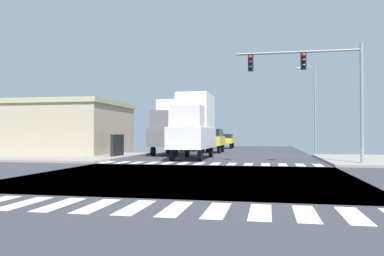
{
  "coord_description": "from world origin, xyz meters",
  "views": [
    {
      "loc": [
        3.44,
        -16.39,
        1.76
      ],
      "look_at": [
        -1.58,
        9.22,
        2.22
      ],
      "focal_mm": 36.61,
      "sensor_mm": 36.0,
      "label": 1
    }
  ],
  "objects_px": {
    "box_truck_crossing_1": "(194,124)",
    "sedan_trailing_2": "(191,141)",
    "box_truck_outer_3": "(172,126)",
    "sedan_nearside_1": "(226,140)",
    "traffic_signal_mast": "(312,76)",
    "bank_building": "(34,128)",
    "street_lamp": "(312,102)",
    "suv_queued_2": "(213,139)"
  },
  "relations": [
    {
      "from": "box_truck_crossing_1",
      "to": "suv_queued_2",
      "type": "bearing_deg",
      "value": -90.0
    },
    {
      "from": "box_truck_outer_3",
      "to": "sedan_nearside_1",
      "type": "bearing_deg",
      "value": -99.87
    },
    {
      "from": "street_lamp",
      "to": "box_truck_crossing_1",
      "type": "height_order",
      "value": "street_lamp"
    },
    {
      "from": "box_truck_outer_3",
      "to": "suv_queued_2",
      "type": "bearing_deg",
      "value": -122.59
    },
    {
      "from": "suv_queued_2",
      "to": "traffic_signal_mast",
      "type": "bearing_deg",
      "value": 118.95
    },
    {
      "from": "sedan_nearside_1",
      "to": "sedan_trailing_2",
      "type": "distance_m",
      "value": 9.4
    },
    {
      "from": "box_truck_crossing_1",
      "to": "sedan_trailing_2",
      "type": "height_order",
      "value": "box_truck_crossing_1"
    },
    {
      "from": "traffic_signal_mast",
      "to": "box_truck_crossing_1",
      "type": "bearing_deg",
      "value": 151.71
    },
    {
      "from": "traffic_signal_mast",
      "to": "bank_building",
      "type": "xyz_separation_m",
      "value": [
        -23.56,
        8.16,
        -2.92
      ]
    },
    {
      "from": "suv_queued_2",
      "to": "street_lamp",
      "type": "bearing_deg",
      "value": 175.11
    },
    {
      "from": "sedan_nearside_1",
      "to": "suv_queued_2",
      "type": "relative_size",
      "value": 0.93
    },
    {
      "from": "traffic_signal_mast",
      "to": "sedan_nearside_1",
      "type": "bearing_deg",
      "value": 106.5
    },
    {
      "from": "traffic_signal_mast",
      "to": "suv_queued_2",
      "type": "height_order",
      "value": "traffic_signal_mast"
    },
    {
      "from": "suv_queued_2",
      "to": "box_truck_outer_3",
      "type": "bearing_deg",
      "value": 57.41
    },
    {
      "from": "traffic_signal_mast",
      "to": "box_truck_outer_3",
      "type": "xyz_separation_m",
      "value": [
        -11.0,
        9.77,
        -2.72
      ]
    },
    {
      "from": "street_lamp",
      "to": "box_truck_crossing_1",
      "type": "bearing_deg",
      "value": -135.28
    },
    {
      "from": "traffic_signal_mast",
      "to": "box_truck_crossing_1",
      "type": "xyz_separation_m",
      "value": [
        -8.0,
        4.31,
        -2.72
      ]
    },
    {
      "from": "box_truck_outer_3",
      "to": "box_truck_crossing_1",
      "type": "bearing_deg",
      "value": 118.77
    },
    {
      "from": "sedan_nearside_1",
      "to": "sedan_trailing_2",
      "type": "bearing_deg",
      "value": 71.38
    },
    {
      "from": "box_truck_crossing_1",
      "to": "traffic_signal_mast",
      "type": "bearing_deg",
      "value": 151.71
    },
    {
      "from": "sedan_nearside_1",
      "to": "box_truck_outer_3",
      "type": "distance_m",
      "value": 17.56
    },
    {
      "from": "bank_building",
      "to": "sedan_trailing_2",
      "type": "height_order",
      "value": "bank_building"
    },
    {
      "from": "traffic_signal_mast",
      "to": "street_lamp",
      "type": "xyz_separation_m",
      "value": [
        1.44,
        13.66,
        -0.42
      ]
    },
    {
      "from": "bank_building",
      "to": "suv_queued_2",
      "type": "relative_size",
      "value": 3.84
    },
    {
      "from": "street_lamp",
      "to": "box_truck_crossing_1",
      "type": "xyz_separation_m",
      "value": [
        -9.44,
        -9.35,
        -2.3
      ]
    },
    {
      "from": "box_truck_crossing_1",
      "to": "sedan_trailing_2",
      "type": "relative_size",
      "value": 1.67
    },
    {
      "from": "street_lamp",
      "to": "box_truck_outer_3",
      "type": "height_order",
      "value": "street_lamp"
    },
    {
      "from": "bank_building",
      "to": "sedan_trailing_2",
      "type": "xyz_separation_m",
      "value": [
        12.56,
        9.95,
        -1.24
      ]
    },
    {
      "from": "box_truck_outer_3",
      "to": "street_lamp",
      "type": "bearing_deg",
      "value": -162.66
    },
    {
      "from": "street_lamp",
      "to": "sedan_trailing_2",
      "type": "height_order",
      "value": "street_lamp"
    },
    {
      "from": "traffic_signal_mast",
      "to": "sedan_trailing_2",
      "type": "xyz_separation_m",
      "value": [
        -11.0,
        18.11,
        -4.16
      ]
    },
    {
      "from": "traffic_signal_mast",
      "to": "suv_queued_2",
      "type": "distance_m",
      "value": 16.98
    },
    {
      "from": "bank_building",
      "to": "box_truck_crossing_1",
      "type": "distance_m",
      "value": 16.03
    },
    {
      "from": "traffic_signal_mast",
      "to": "sedan_nearside_1",
      "type": "xyz_separation_m",
      "value": [
        -8.0,
        27.01,
        -4.16
      ]
    },
    {
      "from": "box_truck_crossing_1",
      "to": "sedan_trailing_2",
      "type": "xyz_separation_m",
      "value": [
        -3.0,
        13.8,
        -1.45
      ]
    },
    {
      "from": "sedan_nearside_1",
      "to": "suv_queued_2",
      "type": "distance_m",
      "value": 12.55
    },
    {
      "from": "bank_building",
      "to": "box_truck_outer_3",
      "type": "bearing_deg",
      "value": 7.31
    },
    {
      "from": "street_lamp",
      "to": "suv_queued_2",
      "type": "relative_size",
      "value": 1.77
    },
    {
      "from": "bank_building",
      "to": "suv_queued_2",
      "type": "distance_m",
      "value": 16.81
    },
    {
      "from": "suv_queued_2",
      "to": "box_truck_outer_3",
      "type": "xyz_separation_m",
      "value": [
        -3.0,
        -4.69,
        1.17
      ]
    },
    {
      "from": "sedan_nearside_1",
      "to": "traffic_signal_mast",
      "type": "bearing_deg",
      "value": 106.5
    },
    {
      "from": "sedan_nearside_1",
      "to": "box_truck_crossing_1",
      "type": "distance_m",
      "value": 22.75
    }
  ]
}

